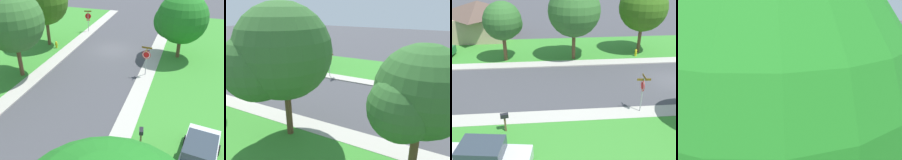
# 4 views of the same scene
# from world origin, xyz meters

# --- Properties ---
(ground_plane) EXTENTS (120.00, 120.00, 0.00)m
(ground_plane) POSITION_xyz_m (0.00, 0.00, 0.00)
(ground_plane) COLOR #424247
(sidewalk_east) EXTENTS (1.40, 56.00, 0.10)m
(sidewalk_east) POSITION_xyz_m (4.70, 12.00, 0.05)
(sidewalk_east) COLOR #ADA89E
(sidewalk_east) RESTS_ON ground
(lawn_east) EXTENTS (8.00, 56.00, 0.08)m
(lawn_east) POSITION_xyz_m (9.40, 12.00, 0.04)
(lawn_east) COLOR #38842D
(lawn_east) RESTS_ON ground
(sidewalk_west) EXTENTS (1.40, 56.00, 0.10)m
(sidewalk_west) POSITION_xyz_m (-4.70, 12.00, 0.05)
(sidewalk_west) COLOR #ADA89E
(sidewalk_west) RESTS_ON ground
(stop_sign_far_corner) EXTENTS (0.92, 0.92, 2.77)m
(stop_sign_far_corner) POSITION_xyz_m (-4.59, 4.83, 1.89)
(stop_sign_far_corner) COLOR #9E9EA3
(stop_sign_far_corner) RESTS_ON ground
(car_red_across_road) EXTENTS (2.18, 4.37, 1.76)m
(car_red_across_road) POSITION_xyz_m (9.30, 31.50, 0.87)
(car_red_across_road) COLOR red
(car_red_across_road) RESTS_ON ground
(car_green_kerbside_mid) EXTENTS (2.36, 4.46, 1.76)m
(car_green_kerbside_mid) POSITION_xyz_m (7.88, 22.85, 0.87)
(car_green_kerbside_mid) COLOR #1E6033
(car_green_kerbside_mid) RESTS_ON ground
(tree_across_left) EXTENTS (4.04, 3.75, 6.00)m
(tree_across_left) POSITION_xyz_m (6.33, 14.96, 3.99)
(tree_across_left) COLOR brown
(tree_across_left) RESTS_ON ground
(tree_sidewalk_far) EXTENTS (5.51, 5.13, 7.57)m
(tree_sidewalk_far) POSITION_xyz_m (6.27, 7.95, 4.83)
(tree_sidewalk_far) COLOR brown
(tree_sidewalk_far) RESTS_ON ground
(tree_corner_large) EXTENTS (5.33, 4.95, 6.60)m
(tree_corner_large) POSITION_xyz_m (-6.73, -0.25, 3.96)
(tree_corner_large) COLOR brown
(tree_corner_large) RESTS_ON ground
(house_right_setback) EXTENTS (9.17, 8.00, 4.60)m
(house_right_setback) POSITION_xyz_m (15.77, 19.46, 2.38)
(house_right_setback) COLOR tan
(house_right_setback) RESTS_ON ground
(mailbox) EXTENTS (0.33, 0.52, 1.31)m
(mailbox) POSITION_xyz_m (-6.07, 13.81, 1.01)
(mailbox) COLOR brown
(mailbox) RESTS_ON ground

